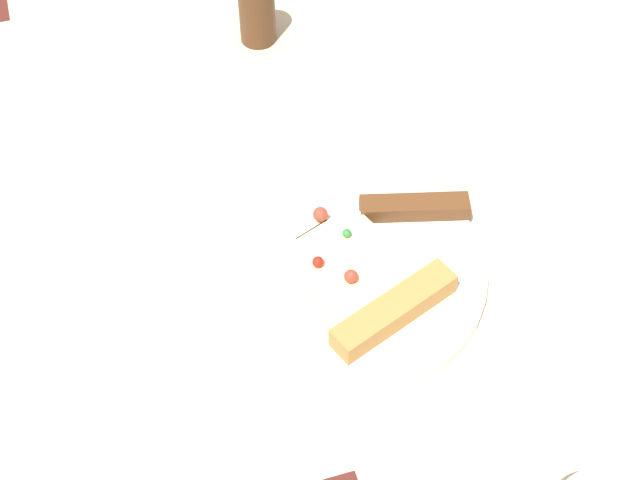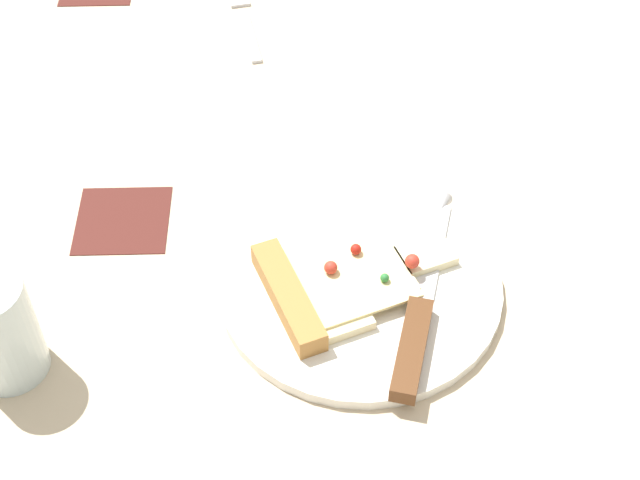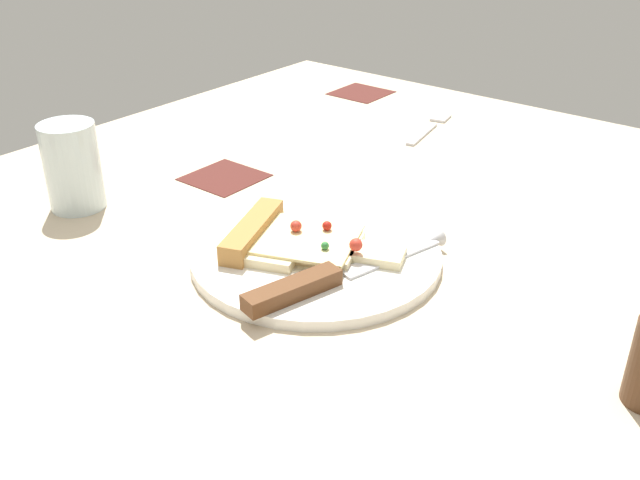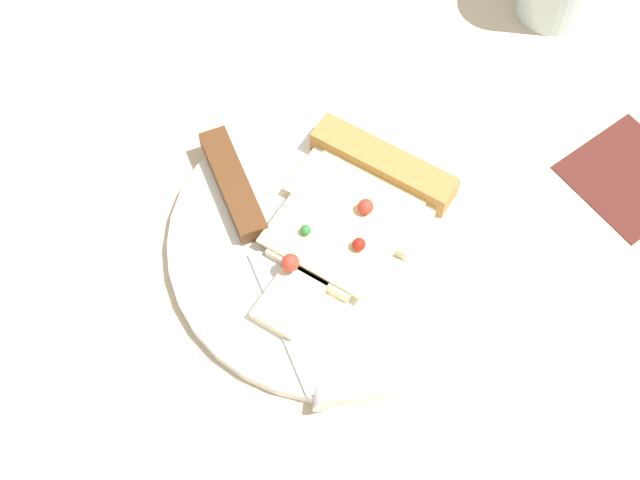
{
  "view_description": "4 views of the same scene",
  "coord_description": "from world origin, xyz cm",
  "px_view_note": "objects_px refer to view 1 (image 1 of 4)",
  "views": [
    {
      "loc": [
        -11.97,
        -52.44,
        66.8
      ],
      "look_at": [
        3.16,
        -2.58,
        1.76
      ],
      "focal_mm": 52.56,
      "sensor_mm": 36.0,
      "label": 1
    },
    {
      "loc": [
        57.85,
        -10.49,
        65.82
      ],
      "look_at": [
        1.6,
        -9.0,
        3.85
      ],
      "focal_mm": 52.06,
      "sensor_mm": 36.0,
      "label": 2
    },
    {
      "loc": [
        54.25,
        34.95,
        37.01
      ],
      "look_at": [
        6.63,
        -3.0,
        4.14
      ],
      "focal_mm": 40.17,
      "sensor_mm": 36.0,
      "label": 3
    },
    {
      "loc": [
        -21.33,
        15.21,
        60.44
      ],
      "look_at": [
        3.79,
        -3.51,
        3.47
      ],
      "focal_mm": 50.02,
      "sensor_mm": 36.0,
      "label": 4
    }
  ],
  "objects_px": {
    "pizza_slice": "(360,279)",
    "pepper_shaker": "(257,12)",
    "plate": "(341,270)",
    "knife": "(364,210)"
  },
  "relations": [
    {
      "from": "pizza_slice",
      "to": "pepper_shaker",
      "type": "xyz_separation_m",
      "value": [
        0.0,
        0.36,
        0.02
      ]
    },
    {
      "from": "pepper_shaker",
      "to": "knife",
      "type": "bearing_deg",
      "value": -84.6
    },
    {
      "from": "plate",
      "to": "pepper_shaker",
      "type": "bearing_deg",
      "value": 88.09
    },
    {
      "from": "pizza_slice",
      "to": "knife",
      "type": "relative_size",
      "value": 0.8
    },
    {
      "from": "plate",
      "to": "knife",
      "type": "distance_m",
      "value": 0.06
    },
    {
      "from": "pizza_slice",
      "to": "knife",
      "type": "xyz_separation_m",
      "value": [
        0.03,
        0.07,
        -0.0
      ]
    },
    {
      "from": "plate",
      "to": "pizza_slice",
      "type": "distance_m",
      "value": 0.03
    },
    {
      "from": "pizza_slice",
      "to": "pepper_shaker",
      "type": "distance_m",
      "value": 0.36
    },
    {
      "from": "pizza_slice",
      "to": "plate",
      "type": "bearing_deg",
      "value": 89.98
    },
    {
      "from": "pizza_slice",
      "to": "knife",
      "type": "distance_m",
      "value": 0.08
    }
  ]
}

